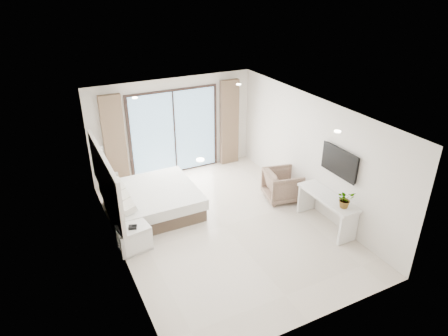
{
  "coord_description": "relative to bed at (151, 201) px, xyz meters",
  "views": [
    {
      "loc": [
        -3.37,
        -6.72,
        5.17
      ],
      "look_at": [
        0.19,
        0.4,
        1.25
      ],
      "focal_mm": 32.0,
      "sensor_mm": 36.0,
      "label": 1
    }
  ],
  "objects": [
    {
      "name": "ground",
      "position": [
        1.28,
        -1.3,
        -0.3
      ],
      "size": [
        6.2,
        6.2,
        0.0
      ],
      "primitive_type": "plane",
      "color": "beige",
      "rests_on": "ground"
    },
    {
      "name": "room_shell",
      "position": [
        1.08,
        -0.43,
        1.28
      ],
      "size": [
        4.62,
        6.22,
        2.72
      ],
      "color": "silver",
      "rests_on": "ground"
    },
    {
      "name": "bed",
      "position": [
        0.0,
        0.0,
        0.0
      ],
      "size": [
        2.06,
        1.96,
        0.72
      ],
      "color": "brown",
      "rests_on": "ground"
    },
    {
      "name": "nightstand",
      "position": [
        -0.74,
        -1.21,
        -0.03
      ],
      "size": [
        0.67,
        0.58,
        0.55
      ],
      "rotation": [
        0.0,
        0.0,
        0.14
      ],
      "color": "white",
      "rests_on": "ground"
    },
    {
      "name": "phone",
      "position": [
        -0.76,
        -1.27,
        0.28
      ],
      "size": [
        0.19,
        0.17,
        0.05
      ],
      "primitive_type": "cube",
      "rotation": [
        0.0,
        0.0,
        -0.32
      ],
      "color": "black",
      "rests_on": "nightstand"
    },
    {
      "name": "console_desk",
      "position": [
        3.32,
        -2.3,
        0.26
      ],
      "size": [
        0.49,
        1.57,
        0.77
      ],
      "color": "white",
      "rests_on": "ground"
    },
    {
      "name": "plant",
      "position": [
        3.32,
        -2.8,
        0.62
      ],
      "size": [
        0.42,
        0.45,
        0.3
      ],
      "primitive_type": "imported",
      "rotation": [
        0.0,
        0.0,
        -0.21
      ],
      "color": "#33662D",
      "rests_on": "console_desk"
    },
    {
      "name": "armchair",
      "position": [
        3.13,
        -0.86,
        0.12
      ],
      "size": [
        0.93,
        0.97,
        0.85
      ],
      "primitive_type": "imported",
      "rotation": [
        0.0,
        0.0,
        1.36
      ],
      "color": "#927460",
      "rests_on": "ground"
    }
  ]
}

